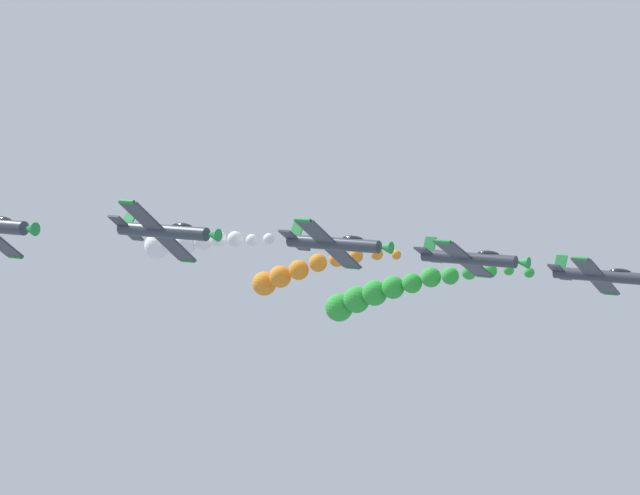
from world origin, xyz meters
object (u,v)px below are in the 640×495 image
airplane_lead (602,276)px  airplane_left_outer (165,231)px  airplane_left_inner (470,258)px  airplane_right_inner (335,244)px

airplane_lead → airplane_left_outer: 41.41m
airplane_left_inner → airplane_right_inner: size_ratio=1.00×
airplane_left_outer → airplane_left_inner: bearing=140.1°
airplane_lead → airplane_left_inner: 14.09m
airplane_left_inner → airplane_left_outer: 27.35m
airplane_left_inner → airplane_right_inner: (9.35, -8.25, 1.70)m
airplane_left_inner → airplane_right_inner: 12.59m
airplane_right_inner → airplane_left_outer: size_ratio=1.00×
airplane_lead → airplane_left_inner: bearing=-35.2°
airplane_left_inner → airplane_lead: bearing=144.8°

